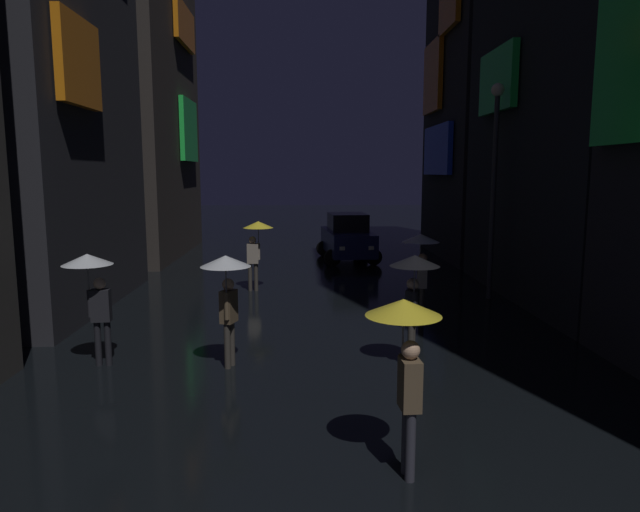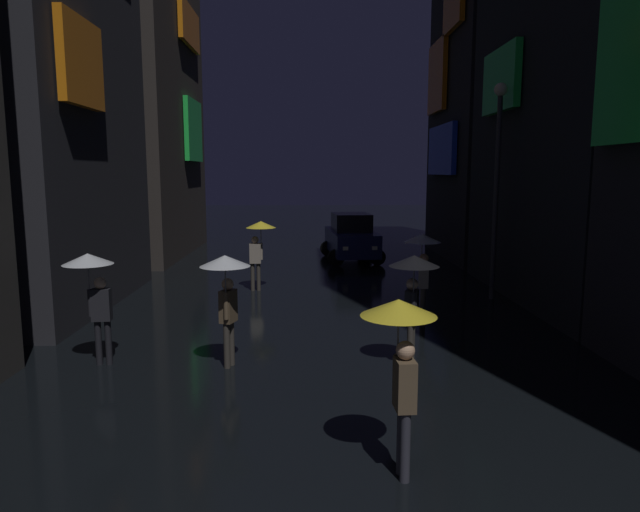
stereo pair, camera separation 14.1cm
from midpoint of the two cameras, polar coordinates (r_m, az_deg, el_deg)
The scene contains 10 objects.
building_left_mid at distance 17.33m, azimuth -28.35°, elevation 20.85°, with size 4.25×7.36×15.19m.
building_right_far at distance 25.75m, azimuth 16.59°, elevation 18.77°, with size 4.25×7.02×16.72m.
pedestrian_foreground_left_clear at distance 10.38m, azimuth -9.70°, elevation -2.36°, with size 0.90×0.90×2.12m.
pedestrian_midstreet_centre_clear at distance 13.84m, azimuth 9.79°, elevation 0.32°, with size 0.90×0.90×2.12m.
pedestrian_far_right_black at distance 10.40m, azimuth 8.98°, elevation -2.32°, with size 0.90×0.90×2.12m.
pedestrian_near_crossing_yellow at distance 17.28m, azimuth -6.61°, elevation 1.98°, with size 0.90×0.90×2.12m.
pedestrian_midstreet_left_yellow at distance 6.77m, azimuth 7.94°, elevation -8.11°, with size 0.90×0.90×2.12m.
pedestrian_foreground_right_clear at distance 11.22m, azimuth -22.18°, elevation -2.06°, with size 0.90×0.90×2.12m.
car_distant at distance 23.28m, azimuth 2.60°, elevation 1.83°, with size 2.49×4.26×1.92m.
streetlamp_right_far at distance 16.67m, azimuth 16.81°, elevation 8.44°, with size 0.36×0.36×5.98m.
Camera 1 is at (-0.38, -2.57, 3.58)m, focal length 32.00 mm.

